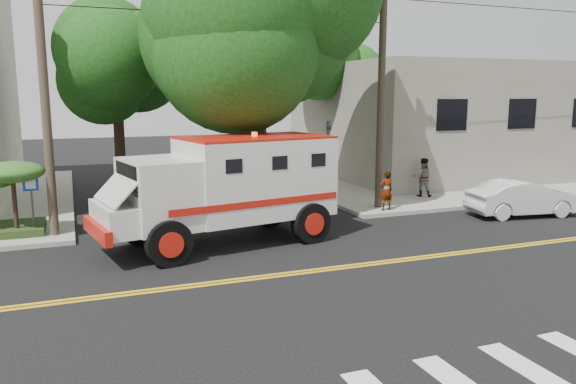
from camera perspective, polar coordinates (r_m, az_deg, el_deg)
name	(u,v)px	position (r m, az deg, el deg)	size (l,w,h in m)	color
ground	(286,274)	(14.54, -0.19, -8.37)	(100.00, 100.00, 0.00)	black
sidewalk_ne	(424,175)	(32.51, 13.62, 1.71)	(17.00, 17.00, 0.15)	gray
building_right	(443,119)	(33.51, 15.47, 7.15)	(14.00, 12.00, 6.00)	slate
utility_pole_left	(45,96)	(18.90, -23.48, 8.92)	(0.28, 0.28, 9.00)	#382D23
utility_pole_right	(381,96)	(22.15, 9.44, 9.63)	(0.28, 0.28, 9.00)	#382D23
tree_main	(274,17)	(20.47, -1.43, 17.32)	(6.08, 5.70, 9.85)	black
tree_left	(124,66)	(24.80, -16.31, 12.23)	(4.48, 4.20, 7.70)	black
tree_right	(333,66)	(31.84, 4.60, 12.65)	(4.80, 4.50, 8.20)	black
traffic_signal	(328,159)	(20.59, 4.10, 3.38)	(0.15, 0.18, 3.60)	#3F3F42
accessibility_sign	(32,197)	(19.37, -24.60, -0.49)	(0.45, 0.10, 2.02)	#3F3F42
armored_truck	(228,184)	(17.18, -6.11, 0.83)	(7.56, 3.97, 3.28)	silver
parked_sedan	(523,198)	(22.98, 22.76, -0.57)	(1.46, 4.18, 1.38)	#BBBBBB
pedestrian_a	(386,191)	(21.83, 9.95, 0.12)	(0.55, 0.36, 1.51)	gray
pedestrian_b	(423,177)	(25.11, 13.54, 1.46)	(0.82, 0.64, 1.68)	gray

